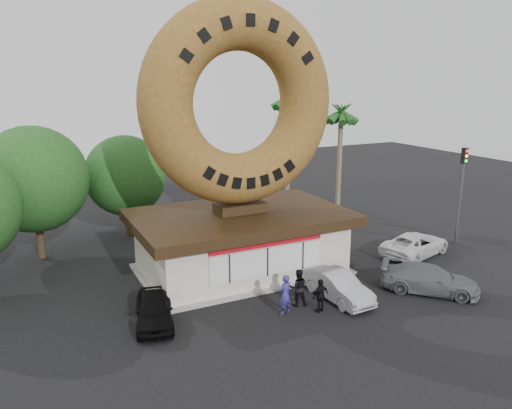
{
  "coord_description": "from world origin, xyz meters",
  "views": [
    {
      "loc": [
        -10.59,
        -17.06,
        10.24
      ],
      "look_at": [
        -0.07,
        4.0,
        4.18
      ],
      "focal_mm": 35.0,
      "sensor_mm": 36.0,
      "label": 1
    }
  ],
  "objects": [
    {
      "name": "person_left",
      "position": [
        -0.4,
        0.49,
        0.92
      ],
      "size": [
        0.76,
        0.59,
        1.84
      ],
      "primitive_type": "imported",
      "rotation": [
        0.0,
        0.0,
        3.39
      ],
      "color": "navy",
      "rests_on": "ground"
    },
    {
      "name": "street_lamp",
      "position": [
        -1.86,
        16.0,
        4.48
      ],
      "size": [
        2.11,
        0.2,
        8.0
      ],
      "color": "#59595E",
      "rests_on": "ground"
    },
    {
      "name": "tree_west",
      "position": [
        -9.5,
        13.0,
        4.64
      ],
      "size": [
        6.0,
        6.0,
        7.65
      ],
      "color": "#473321",
      "rests_on": "ground"
    },
    {
      "name": "palm_near",
      "position": [
        7.5,
        14.0,
        8.41
      ],
      "size": [
        2.6,
        2.6,
        9.75
      ],
      "color": "#726651",
      "rests_on": "ground"
    },
    {
      "name": "traffic_signal",
      "position": [
        14.0,
        3.99,
        3.87
      ],
      "size": [
        0.3,
        0.38,
        6.07
      ],
      "color": "#59595E",
      "rests_on": "ground"
    },
    {
      "name": "tree_mid",
      "position": [
        -4.0,
        15.0,
        4.02
      ],
      "size": [
        5.2,
        5.2,
        6.63
      ],
      "color": "#473321",
      "rests_on": "ground"
    },
    {
      "name": "car_white",
      "position": [
        10.22,
        3.6,
        0.67
      ],
      "size": [
        5.21,
        3.4,
        1.33
      ],
      "primitive_type": "imported",
      "rotation": [
        0.0,
        0.0,
        1.84
      ],
      "color": "silver",
      "rests_on": "ground"
    },
    {
      "name": "car_black",
      "position": [
        -5.81,
        2.19,
        0.65
      ],
      "size": [
        2.39,
        4.06,
        1.3
      ],
      "primitive_type": "imported",
      "rotation": [
        0.0,
        0.0,
        -0.24
      ],
      "color": "black",
      "rests_on": "ground"
    },
    {
      "name": "palm_far",
      "position": [
        11.0,
        12.5,
        7.48
      ],
      "size": [
        2.6,
        2.6,
        8.75
      ],
      "color": "#726651",
      "rests_on": "ground"
    },
    {
      "name": "car_grey",
      "position": [
        7.07,
        -0.66,
        0.67
      ],
      "size": [
        4.54,
        4.62,
        1.34
      ],
      "primitive_type": "imported",
      "rotation": [
        0.0,
        0.0,
        0.77
      ],
      "color": "slate",
      "rests_on": "ground"
    },
    {
      "name": "ground",
      "position": [
        0.0,
        0.0,
        0.0
      ],
      "size": [
        90.0,
        90.0,
        0.0
      ],
      "primitive_type": "plane",
      "color": "black",
      "rests_on": "ground"
    },
    {
      "name": "donut_shop",
      "position": [
        0.0,
        5.98,
        1.77
      ],
      "size": [
        11.2,
        7.2,
        3.8
      ],
      "color": "beige",
      "rests_on": "ground"
    },
    {
      "name": "person_center",
      "position": [
        0.57,
        0.98,
        0.88
      ],
      "size": [
        1.03,
        0.92,
        1.76
      ],
      "primitive_type": "imported",
      "rotation": [
        0.0,
        0.0,
        2.79
      ],
      "color": "black",
      "rests_on": "ground"
    },
    {
      "name": "giant_donut",
      "position": [
        0.0,
        6.0,
        8.93
      ],
      "size": [
        10.26,
        2.62,
        10.26
      ],
      "primitive_type": "torus",
      "rotation": [
        1.57,
        0.0,
        0.0
      ],
      "color": "olive",
      "rests_on": "donut_shop"
    },
    {
      "name": "person_right",
      "position": [
        1.13,
        -0.04,
        0.78
      ],
      "size": [
        0.97,
        0.55,
        1.55
      ],
      "primitive_type": "imported",
      "rotation": [
        0.0,
        0.0,
        3.34
      ],
      "color": "black",
      "rests_on": "ground"
    },
    {
      "name": "car_silver",
      "position": [
        2.6,
        0.72,
        0.66
      ],
      "size": [
        1.63,
        4.09,
        1.32
      ],
      "primitive_type": "imported",
      "rotation": [
        0.0,
        0.0,
        0.06
      ],
      "color": "#9A9A9F",
      "rests_on": "ground"
    }
  ]
}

